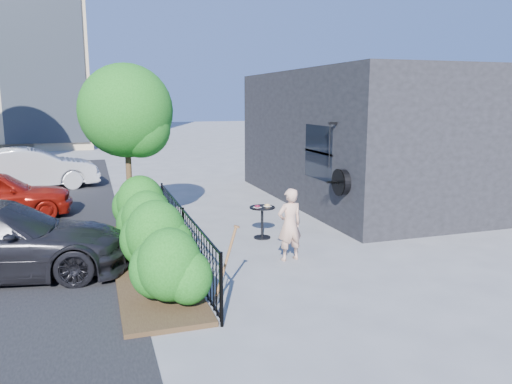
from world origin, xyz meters
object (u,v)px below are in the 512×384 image
object	(u,v)px
shovel	(224,269)
car_silver	(32,169)
woman	(290,225)
patio_tree	(129,117)
cafe_table	(262,217)

from	to	relation	value
shovel	car_silver	xyz separation A→B (m)	(-3.93, 11.87, 0.17)
woman	patio_tree	bearing A→B (deg)	-57.09
woman	car_silver	bearing A→B (deg)	-67.81
patio_tree	woman	distance (m)	4.75
cafe_table	woman	bearing A→B (deg)	-90.00
cafe_table	car_silver	world-z (taller)	car_silver
car_silver	cafe_table	bearing A→B (deg)	-154.22
patio_tree	shovel	world-z (taller)	patio_tree
woman	shovel	world-z (taller)	woman
woman	cafe_table	bearing A→B (deg)	-97.04
shovel	car_silver	distance (m)	12.51
patio_tree	shovel	xyz separation A→B (m)	(0.98, -4.97, -2.20)
woman	car_silver	distance (m)	11.69
cafe_table	shovel	bearing A→B (deg)	-117.93
shovel	car_silver	world-z (taller)	car_silver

